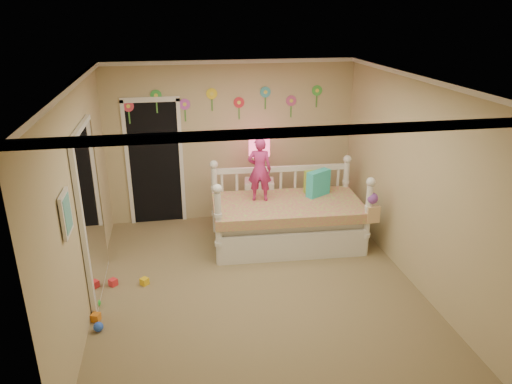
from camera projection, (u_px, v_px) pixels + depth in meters
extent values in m
cube|color=#7F684C|center=(257.00, 285.00, 6.14)|extent=(4.00, 4.50, 0.01)
cube|color=white|center=(257.00, 80.00, 5.20)|extent=(4.00, 4.50, 0.01)
cube|color=tan|center=(232.00, 142.00, 7.73)|extent=(4.00, 0.01, 2.60)
cube|color=tan|center=(81.00, 202.00, 5.33)|extent=(0.01, 4.50, 2.60)
cube|color=tan|center=(413.00, 181.00, 6.00)|extent=(0.01, 4.50, 2.60)
cube|color=#28B4C9|center=(318.00, 183.00, 7.18)|extent=(0.41, 0.32, 0.39)
cube|color=#97CA3D|center=(317.00, 182.00, 7.29)|extent=(0.39, 0.18, 0.35)
imported|color=#CA2E7D|center=(260.00, 170.00, 6.90)|extent=(0.39, 0.30, 0.95)
cube|color=white|center=(259.00, 203.00, 7.72)|extent=(0.51, 0.42, 0.77)
sphere|color=#DA1D75|center=(259.00, 175.00, 7.54)|extent=(0.20, 0.20, 0.20)
cylinder|color=#DA1D75|center=(259.00, 162.00, 7.47)|extent=(0.03, 0.03, 0.42)
cylinder|color=#EE476D|center=(259.00, 146.00, 7.37)|extent=(0.33, 0.33, 0.31)
cube|color=black|center=(155.00, 162.00, 7.60)|extent=(0.90, 0.04, 2.07)
cube|color=white|center=(92.00, 212.00, 5.71)|extent=(0.07, 1.30, 2.10)
cube|color=white|center=(66.00, 214.00, 4.42)|extent=(0.05, 0.34, 0.42)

